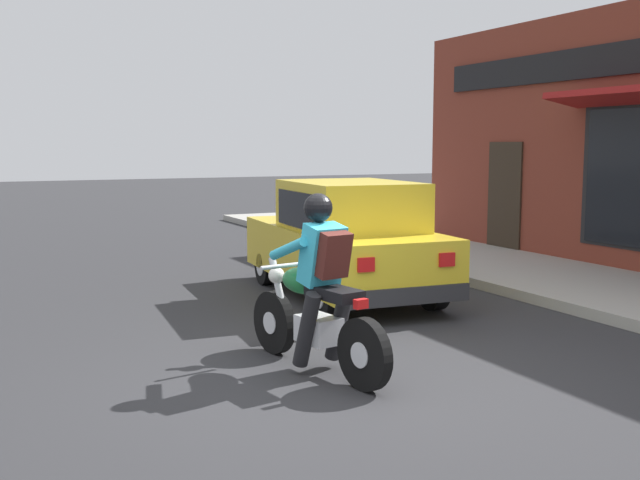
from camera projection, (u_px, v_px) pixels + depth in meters
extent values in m
plane|color=#2B2B2D|center=(342.00, 384.00, 6.44)|extent=(80.00, 80.00, 0.00)
cube|color=#9E9B93|center=(542.00, 276.00, 11.31)|extent=(2.60, 22.00, 0.14)
cube|color=#2D2319|center=(504.00, 199.00, 13.91)|extent=(0.04, 0.90, 2.10)
cube|color=black|center=(639.00, 56.00, 11.03)|extent=(0.06, 9.01, 0.50)
cylinder|color=black|center=(274.00, 322.00, 7.36)|extent=(0.20, 0.63, 0.62)
cylinder|color=silver|center=(274.00, 322.00, 7.36)|extent=(0.15, 0.23, 0.22)
cylinder|color=black|center=(364.00, 354.00, 6.23)|extent=(0.20, 0.63, 0.62)
cylinder|color=silver|center=(364.00, 354.00, 6.23)|extent=(0.15, 0.23, 0.22)
cube|color=silver|center=(319.00, 329.00, 6.74)|extent=(0.34, 0.44, 0.24)
ellipsoid|color=#196B33|center=(303.00, 281.00, 6.89)|extent=(0.38, 0.56, 0.24)
cube|color=black|center=(334.00, 293.00, 6.51)|extent=(0.35, 0.60, 0.10)
cylinder|color=silver|center=(279.00, 292.00, 7.24)|extent=(0.12, 0.33, 0.68)
cylinder|color=silver|center=(286.00, 266.00, 7.11)|extent=(0.56, 0.13, 0.04)
sphere|color=silver|center=(277.00, 275.00, 7.26)|extent=(0.16, 0.16, 0.16)
cylinder|color=silver|center=(360.00, 347.00, 6.53)|extent=(0.17, 0.56, 0.08)
cube|color=red|center=(361.00, 304.00, 6.22)|extent=(0.13, 0.08, 0.08)
cylinder|color=black|center=(307.00, 330.00, 6.58)|extent=(0.20, 0.37, 0.71)
cylinder|color=black|center=(339.00, 324.00, 6.79)|extent=(0.20, 0.37, 0.71)
cube|color=#33B2D1|center=(322.00, 254.00, 6.62)|extent=(0.39, 0.38, 0.57)
cylinder|color=#33B2D1|center=(288.00, 249.00, 6.69)|extent=(0.18, 0.53, 0.26)
cylinder|color=#33B2D1|center=(324.00, 245.00, 6.92)|extent=(0.18, 0.53, 0.26)
sphere|color=black|center=(318.00, 208.00, 6.61)|extent=(0.26, 0.26, 0.26)
cube|color=#4C1E19|center=(333.00, 254.00, 6.49)|extent=(0.32, 0.28, 0.42)
cylinder|color=black|center=(266.00, 264.00, 11.00)|extent=(0.23, 0.61, 0.60)
cylinder|color=silver|center=(266.00, 264.00, 11.00)|extent=(0.23, 0.35, 0.33)
cylinder|color=black|center=(355.00, 259.00, 11.52)|extent=(0.23, 0.61, 0.60)
cylinder|color=silver|center=(355.00, 259.00, 11.52)|extent=(0.23, 0.35, 0.33)
cylinder|color=black|center=(326.00, 294.00, 8.78)|extent=(0.23, 0.61, 0.60)
cylinder|color=silver|center=(326.00, 294.00, 8.78)|extent=(0.23, 0.35, 0.33)
cylinder|color=black|center=(433.00, 286.00, 9.30)|extent=(0.23, 0.61, 0.60)
cylinder|color=silver|center=(433.00, 286.00, 9.30)|extent=(0.23, 0.35, 0.33)
cube|color=gold|center=(343.00, 252.00, 10.11)|extent=(1.96, 3.83, 0.70)
cube|color=gold|center=(350.00, 207.00, 9.80)|extent=(1.60, 2.02, 0.66)
cube|color=black|center=(326.00, 206.00, 10.61)|extent=(1.35, 0.46, 0.51)
cube|color=black|center=(298.00, 210.00, 9.54)|extent=(0.16, 1.52, 0.46)
cube|color=black|center=(400.00, 207.00, 10.06)|extent=(0.16, 1.52, 0.46)
cube|color=silver|center=(266.00, 231.00, 11.63)|extent=(0.24, 0.06, 0.14)
cube|color=red|center=(366.00, 265.00, 8.19)|extent=(0.20, 0.06, 0.16)
cube|color=silver|center=(327.00, 228.00, 12.00)|extent=(0.24, 0.06, 0.14)
cube|color=red|center=(447.00, 260.00, 8.55)|extent=(0.20, 0.06, 0.16)
cube|color=#28282B|center=(298.00, 253.00, 11.84)|extent=(1.61, 0.26, 0.20)
cube|color=#28282B|center=(405.00, 296.00, 8.45)|extent=(1.61, 0.26, 0.20)
cylinder|color=red|center=(370.00, 239.00, 14.58)|extent=(0.24, 0.24, 0.16)
cylinder|color=red|center=(370.00, 220.00, 14.53)|extent=(0.18, 0.18, 0.58)
sphere|color=red|center=(371.00, 203.00, 14.49)|extent=(0.20, 0.20, 0.20)
cylinder|color=red|center=(365.00, 218.00, 14.47)|extent=(0.10, 0.08, 0.08)
cylinder|color=red|center=(376.00, 217.00, 14.58)|extent=(0.10, 0.08, 0.08)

